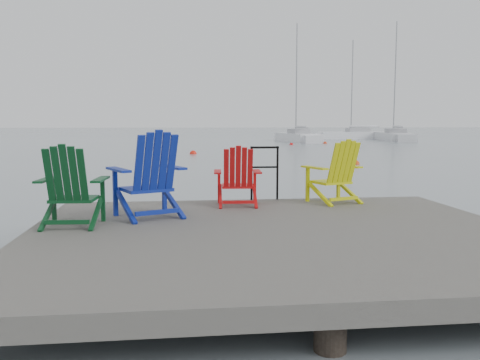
{
  "coord_description": "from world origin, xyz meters",
  "views": [
    {
      "loc": [
        -1.15,
        -5.91,
        1.78
      ],
      "look_at": [
        -0.18,
        2.35,
        0.85
      ],
      "focal_mm": 38.0,
      "sensor_mm": 36.0,
      "label": 1
    }
  ],
  "objects": [
    {
      "name": "chair_blue",
      "position": [
        -1.57,
        1.02,
        1.08
      ],
      "size": [
        1.13,
        1.08,
        1.16
      ],
      "rotation": [
        0.0,
        0.0,
        0.42
      ],
      "color": "navy",
      "rests_on": "dock"
    },
    {
      "name": "chair_green",
      "position": [
        -2.5,
        0.52,
        1.01
      ],
      "size": [
        0.84,
        0.78,
        1.01
      ],
      "rotation": [
        0.0,
        0.0,
        -0.06
      ],
      "color": "#0A3B1A",
      "rests_on": "dock"
    },
    {
      "name": "sailboat_near",
      "position": [
        10.1,
        42.22,
        0.36
      ],
      "size": [
        2.9,
        8.51,
        11.54
      ],
      "rotation": [
        0.0,
        0.0,
        0.09
      ],
      "color": "white",
      "rests_on": "ground"
    },
    {
      "name": "buoy_c",
      "position": [
        8.04,
        35.53,
        0.0
      ],
      "size": [
        0.32,
        0.32,
        0.32
      ],
      "primitive_type": "sphere",
      "color": "red",
      "rests_on": "ground"
    },
    {
      "name": "sailboat_mid",
      "position": [
        20.87,
        44.46,
        0.35
      ],
      "size": [
        3.98,
        9.32,
        12.4
      ],
      "rotation": [
        0.0,
        0.0,
        -0.19
      ],
      "color": "silver",
      "rests_on": "ground"
    },
    {
      "name": "ground",
      "position": [
        0.0,
        0.0,
        0.0
      ],
      "size": [
        400.0,
        400.0,
        0.0
      ],
      "primitive_type": "plane",
      "color": "slate",
      "rests_on": "ground"
    },
    {
      "name": "buoy_d",
      "position": [
        11.54,
        37.68,
        0.0
      ],
      "size": [
        0.34,
        0.34,
        0.34
      ],
      "primitive_type": "sphere",
      "color": "red",
      "rests_on": "ground"
    },
    {
      "name": "dock",
      "position": [
        0.0,
        0.0,
        0.35
      ],
      "size": [
        6.0,
        5.0,
        1.4
      ],
      "color": "#282724",
      "rests_on": "ground"
    },
    {
      "name": "sailboat_far",
      "position": [
        18.56,
        49.98,
        0.36
      ],
      "size": [
        8.26,
        2.66,
        11.26
      ],
      "rotation": [
        0.0,
        0.0,
        1.64
      ],
      "color": "white",
      "rests_on": "ground"
    },
    {
      "name": "chair_red",
      "position": [
        -0.27,
        1.86,
        0.96
      ],
      "size": [
        0.77,
        0.72,
        0.92
      ],
      "rotation": [
        0.0,
        0.0,
        -0.07
      ],
      "color": "red",
      "rests_on": "dock"
    },
    {
      "name": "buoy_a",
      "position": [
        6.42,
        15.37,
        0.0
      ],
      "size": [
        0.37,
        0.37,
        0.37
      ],
      "primitive_type": "sphere",
      "color": "#DC3F0C",
      "rests_on": "ground"
    },
    {
      "name": "buoy_b",
      "position": [
        -0.4,
        23.75,
        0.0
      ],
      "size": [
        0.4,
        0.4,
        0.4
      ],
      "primitive_type": "sphere",
      "color": "red",
      "rests_on": "ground"
    },
    {
      "name": "chair_yellow",
      "position": [
        1.33,
        1.98,
        1.01
      ],
      "size": [
        0.96,
        0.91,
        1.0
      ],
      "rotation": [
        0.0,
        0.0,
        0.35
      ],
      "color": "#CAD00B",
      "rests_on": "dock"
    },
    {
      "name": "handrail",
      "position": [
        0.25,
        2.45,
        1.04
      ],
      "size": [
        0.48,
        0.04,
        0.9
      ],
      "color": "black",
      "rests_on": "dock"
    }
  ]
}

